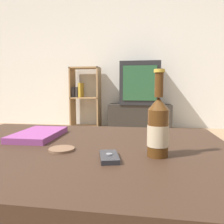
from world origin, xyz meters
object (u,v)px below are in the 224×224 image
at_px(television, 140,83).
at_px(cell_phone, 109,157).
at_px(table_book, 39,134).
at_px(beer_bottle, 158,127).
at_px(bookshelf, 84,96).
at_px(tv_stand, 140,117).

height_order(television, cell_phone, television).
bearing_deg(cell_phone, table_book, 130.98).
distance_m(beer_bottle, table_book, 0.53).
bearing_deg(bookshelf, table_book, -78.09).
xyz_separation_m(beer_bottle, cell_phone, (-0.14, -0.05, -0.08)).
distance_m(cell_phone, table_book, 0.42).
distance_m(television, beer_bottle, 2.85).
xyz_separation_m(tv_stand, beer_bottle, (0.13, -2.84, 0.35)).
relative_size(bookshelf, table_book, 3.73).
bearing_deg(beer_bottle, bookshelf, 110.07).
bearing_deg(cell_phone, bookshelf, 93.02).
relative_size(television, cell_phone, 5.78).
distance_m(beer_bottle, cell_phone, 0.17).
bearing_deg(bookshelf, beer_bottle, -69.93).
bearing_deg(table_book, cell_phone, -35.69).
xyz_separation_m(television, cell_phone, (-0.02, -2.89, -0.27)).
xyz_separation_m(television, bookshelf, (-0.93, 0.05, -0.21)).
height_order(bookshelf, cell_phone, bookshelf).
height_order(tv_stand, cell_phone, cell_phone).
relative_size(beer_bottle, cell_phone, 2.29).
bearing_deg(tv_stand, beer_bottle, -87.47).
relative_size(tv_stand, table_book, 3.67).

